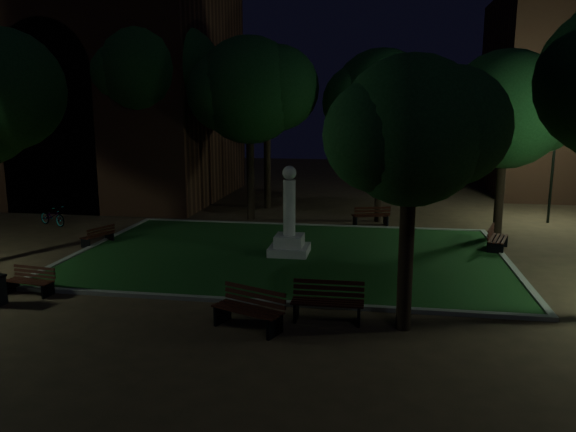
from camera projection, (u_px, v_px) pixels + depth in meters
name	position (u px, v px, depth m)	size (l,w,h in m)	color
ground	(280.00, 272.00, 18.41)	(80.00, 80.00, 0.00)	#443120
lawn	(289.00, 255.00, 20.34)	(15.00, 10.00, 0.08)	#183E16
lawn_kerb	(289.00, 254.00, 20.33)	(15.40, 10.40, 0.12)	slate
monument	(289.00, 230.00, 20.16)	(1.40, 1.40, 3.20)	#A29A94
building_main	(54.00, 71.00, 32.85)	(20.00, 12.00, 15.00)	#4D2B1C
tree_north_wl	(252.00, 90.00, 25.76)	(6.03, 4.93, 8.52)	black
tree_north_er	(384.00, 100.00, 25.37)	(5.68, 4.64, 7.92)	black
tree_ne	(509.00, 110.00, 22.12)	(5.75, 4.69, 7.56)	black
tree_se	(415.00, 131.00, 12.75)	(4.27, 3.48, 6.53)	black
tree_nw	(153.00, 71.00, 27.90)	(6.57, 5.36, 9.74)	black
tree_far_north	(268.00, 94.00, 28.85)	(4.98, 4.06, 7.99)	black
lamppost_nw	(130.00, 150.00, 29.89)	(1.18, 0.28, 4.37)	black
lamppost_ne	(554.00, 155.00, 25.53)	(1.18, 0.28, 4.54)	black
bench_near_left	(249.00, 310.00, 13.63)	(1.90, 1.28, 0.99)	black
bench_near_right	(328.00, 303.00, 14.14)	(1.81, 0.64, 0.99)	black
bench_west_near	(31.00, 282.00, 16.17)	(1.48, 0.68, 0.78)	black
bench_left_side	(98.00, 236.00, 21.86)	(0.92, 1.45, 0.75)	black
bench_right_side	(496.00, 239.00, 21.03)	(1.05, 1.76, 0.92)	black
bench_far_side	(371.00, 217.00, 25.38)	(1.76, 1.05, 0.91)	black
bicycle	(53.00, 216.00, 25.48)	(0.59, 1.69, 0.89)	black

